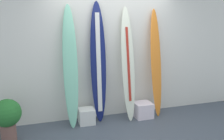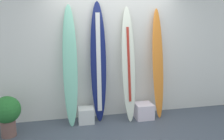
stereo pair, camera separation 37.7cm
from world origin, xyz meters
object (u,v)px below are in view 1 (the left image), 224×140
surfboard_seafoam (70,67)px  display_block_center (87,116)px  surfboard_ivory (128,65)px  display_block_left (143,110)px  surfboard_navy (98,63)px  potted_plant (7,116)px  surfboard_sunset (156,64)px

surfboard_seafoam → display_block_center: 1.00m
surfboard_ivory → display_block_left: bearing=-12.5°
surfboard_navy → potted_plant: (-1.61, -0.37, -0.73)m
display_block_left → potted_plant: 2.52m
surfboard_sunset → surfboard_ivory: bearing=-178.2°
potted_plant → surfboard_sunset: bearing=6.3°
surfboard_ivory → potted_plant: size_ratio=3.17×
surfboard_ivory → display_block_left: 0.98m
surfboard_sunset → potted_plant: bearing=-173.7°
display_block_center → potted_plant: bearing=-168.7°
surfboard_navy → display_block_center: 1.04m
surfboard_seafoam → surfboard_sunset: surfboard_seafoam is taller
surfboard_ivory → surfboard_sunset: bearing=1.8°
surfboard_ivory → surfboard_sunset: 0.62m
surfboard_sunset → potted_plant: 2.90m
display_block_center → potted_plant: 1.40m
display_block_left → potted_plant: bearing=-174.9°
surfboard_sunset → surfboard_navy: bearing=177.2°
surfboard_seafoam → potted_plant: surfboard_seafoam is taller
surfboard_sunset → display_block_center: surfboard_sunset is taller
surfboard_navy → display_block_left: 1.34m
display_block_center → surfboard_ivory: bearing=1.4°
surfboard_seafoam → surfboard_ivory: (1.11, -0.01, -0.03)m
surfboard_navy → surfboard_sunset: surfboard_navy is taller
display_block_center → surfboard_navy: bearing=20.3°
potted_plant → surfboard_seafoam: bearing=15.6°
surfboard_sunset → display_block_left: bearing=-164.2°
surfboard_navy → display_block_center: (-0.27, -0.10, -1.00)m
surfboard_ivory → display_block_left: size_ratio=6.36×
surfboard_navy → potted_plant: bearing=-167.2°
surfboard_sunset → surfboard_seafoam: bearing=-179.7°
surfboard_seafoam → display_block_left: (1.42, -0.08, -0.96)m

